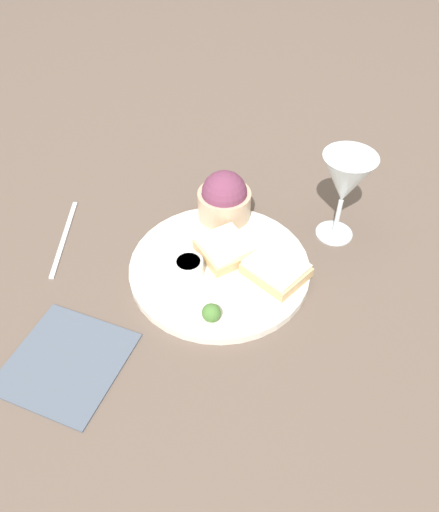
% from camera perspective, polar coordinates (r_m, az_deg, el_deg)
% --- Properties ---
extents(ground_plane, '(4.00, 4.00, 0.00)m').
position_cam_1_polar(ground_plane, '(0.81, 0.00, -1.68)').
color(ground_plane, brown).
extents(dinner_plate, '(0.29, 0.29, 0.01)m').
position_cam_1_polar(dinner_plate, '(0.81, 0.00, -1.34)').
color(dinner_plate, silver).
rests_on(dinner_plate, ground_plane).
extents(salad_bowl, '(0.09, 0.09, 0.09)m').
position_cam_1_polar(salad_bowl, '(0.87, 0.55, 6.62)').
color(salad_bowl, tan).
rests_on(salad_bowl, dinner_plate).
extents(sauce_ramekin, '(0.05, 0.05, 0.03)m').
position_cam_1_polar(sauce_ramekin, '(0.78, -3.54, -1.26)').
color(sauce_ramekin, white).
rests_on(sauce_ramekin, dinner_plate).
extents(cheese_toast_near, '(0.10, 0.09, 0.03)m').
position_cam_1_polar(cheese_toast_near, '(0.78, 6.48, -1.49)').
color(cheese_toast_near, tan).
rests_on(cheese_toast_near, dinner_plate).
extents(cheese_toast_far, '(0.09, 0.08, 0.03)m').
position_cam_1_polar(cheese_toast_far, '(0.81, 0.59, 0.84)').
color(cheese_toast_far, tan).
rests_on(cheese_toast_far, dinner_plate).
extents(wine_glass, '(0.09, 0.09, 0.16)m').
position_cam_1_polar(wine_glass, '(0.83, 14.20, 8.27)').
color(wine_glass, silver).
rests_on(wine_glass, ground_plane).
extents(garnish, '(0.03, 0.03, 0.03)m').
position_cam_1_polar(garnish, '(0.72, -0.94, -6.51)').
color(garnish, '#477533').
rests_on(garnish, dinner_plate).
extents(napkin, '(0.21, 0.22, 0.01)m').
position_cam_1_polar(napkin, '(0.74, -17.11, -11.43)').
color(napkin, '#4C5666').
rests_on(napkin, ground_plane).
extents(fork, '(0.16, 0.12, 0.01)m').
position_cam_1_polar(fork, '(0.91, -17.34, 2.08)').
color(fork, silver).
rests_on(fork, ground_plane).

